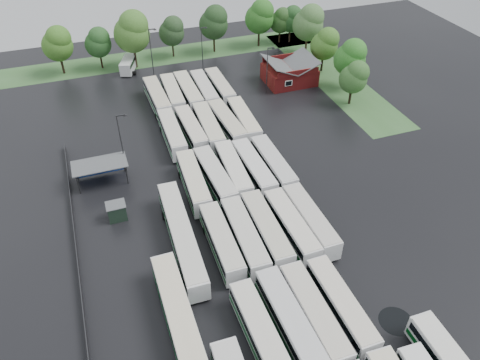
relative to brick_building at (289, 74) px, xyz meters
name	(u,v)px	position (x,y,z in m)	size (l,w,h in m)	color
ground	(256,252)	(-24.00, -42.77, -1.87)	(160.00, 160.00, 0.00)	black
brick_building	(289,74)	(0.00, 0.00, 0.00)	(10.07, 8.60, 5.39)	maroon
wash_shed	(100,165)	(-41.20, -20.74, 1.12)	(8.20, 4.20, 3.58)	#2D2D30
utility_hut	(117,211)	(-40.20, -30.17, -0.55)	(2.70, 2.20, 2.62)	black
grass_strip_north	(164,56)	(-22.00, 22.03, -1.86)	(80.00, 10.00, 0.01)	#37622F
grass_strip_east	(331,75)	(10.00, 0.03, -1.86)	(10.00, 50.00, 0.01)	#37622F
west_fence	(76,248)	(-46.20, -34.77, -1.27)	(0.10, 50.00, 1.20)	#2D2D30
bus_r1c0	(260,333)	(-28.49, -55.42, 0.06)	(2.87, 12.59, 3.49)	silver
bus_r1c1	(289,321)	(-25.00, -55.18, 0.15)	(3.04, 13.22, 3.67)	silver
bus_r1c2	(314,315)	(-22.10, -55.29, 0.13)	(2.82, 13.06, 3.63)	silver
bus_r1c3	(341,305)	(-18.66, -55.17, 0.06)	(2.74, 12.57, 3.50)	silver
bus_r2c0	(221,242)	(-28.30, -41.29, 0.06)	(2.90, 12.63, 3.50)	silver
bus_r2c1	(245,237)	(-25.21, -41.53, 0.13)	(3.13, 13.08, 3.62)	silver
bus_r2c2	(266,230)	(-22.08, -41.35, 0.15)	(3.04, 13.20, 3.66)	silver
bus_r2c3	(291,226)	(-18.65, -41.74, 0.09)	(2.90, 12.83, 3.56)	silver
bus_r2c4	(310,220)	(-15.78, -41.57, 0.09)	(2.81, 12.81, 3.56)	silver
bus_r3c0	(193,182)	(-28.50, -28.26, 0.10)	(3.28, 12.98, 3.58)	silver
bus_r3c1	(215,177)	(-25.11, -28.19, 0.10)	(3.31, 12.98, 3.58)	silver
bus_r3c2	(233,171)	(-22.02, -27.69, 0.09)	(3.31, 12.91, 3.56)	silver
bus_r3c3	(254,169)	(-18.84, -28.21, 0.10)	(2.95, 12.89, 3.58)	silver
bus_r3c4	(273,165)	(-15.60, -28.25, 0.10)	(2.84, 12.86, 3.57)	silver
bus_r4c0	(172,134)	(-28.45, -14.27, 0.08)	(2.95, 12.76, 3.54)	silver
bus_r4c1	(191,130)	(-25.04, -14.10, 0.05)	(2.92, 12.56, 3.48)	silver
bus_r4c2	(209,127)	(-22.03, -14.51, 0.14)	(3.27, 13.22, 3.65)	silver
bus_r4c3	(227,123)	(-18.62, -14.33, 0.11)	(3.40, 13.04, 3.60)	silver
bus_r4c4	(244,121)	(-15.42, -14.41, 0.08)	(3.17, 12.83, 3.54)	silver
bus_r5c0	(157,98)	(-28.29, -1.05, 0.13)	(3.00, 13.10, 3.63)	silver
bus_r5c1	(173,94)	(-25.13, -0.55, 0.07)	(3.13, 12.72, 3.52)	silver
bus_r5c2	(188,92)	(-22.06, -0.90, 0.15)	(2.83, 13.17, 3.67)	silver
bus_r5c3	(204,90)	(-18.86, -0.99, 0.08)	(2.97, 12.77, 3.54)	silver
bus_r5c4	(220,87)	(-15.57, -0.89, 0.05)	(2.68, 12.53, 3.49)	silver
artic_bus_west_b	(182,236)	(-32.91, -38.69, 0.13)	(3.37, 19.52, 3.61)	silver
artic_bus_west_c	(183,329)	(-36.21, -52.27, 0.17)	(2.82, 19.82, 3.68)	silver
minibus	(128,64)	(-31.10, 16.67, -0.30)	(4.56, 6.89, 2.83)	silver
tree_north_0	(58,43)	(-44.47, 20.29, 4.99)	(6.44, 6.44, 10.66)	black
tree_north_1	(98,42)	(-36.27, 20.17, 4.16)	(5.65, 5.65, 9.37)	black
tree_north_2	(132,31)	(-28.96, 18.09, 6.39)	(7.75, 7.75, 12.84)	#342118
tree_north_3	(172,31)	(-19.85, 20.91, 4.27)	(5.76, 5.76, 9.54)	#34271C
tree_north_4	(214,22)	(-10.03, 20.32, 5.25)	(6.68, 6.68, 11.06)	black
tree_north_5	(260,16)	(1.15, 19.91, 5.38)	(6.80, 6.80, 11.26)	black
tree_north_6	(281,20)	(6.75, 20.29, 3.65)	(5.18, 5.18, 8.58)	black
tree_east_0	(355,77)	(7.62, -12.46, 3.88)	(5.43, 5.40, 8.94)	black
tree_east_1	(351,57)	(10.16, -6.41, 4.93)	(6.38, 6.38, 10.57)	black
tree_east_2	(325,44)	(9.14, 2.35, 4.45)	(5.93, 5.93, 9.82)	black
tree_east_3	(309,22)	(9.86, 11.84, 5.65)	(7.05, 7.05, 11.68)	#38261C
tree_east_4	(291,19)	(9.15, 19.67, 3.92)	(5.43, 5.43, 8.99)	black
lamp_post_ne	(268,67)	(-6.18, -2.71, 3.70)	(1.48, 0.29, 9.58)	#2D2D30
lamp_post_nw	(122,140)	(-37.19, -19.62, 4.16)	(1.60, 0.31, 10.38)	#2D2D30
lamp_post_back_w	(152,51)	(-26.46, 10.84, 4.50)	(1.69, 0.33, 10.97)	#2D2D30
lamp_post_back_e	(202,45)	(-15.11, 12.75, 3.46)	(1.41, 0.27, 9.17)	#2D2D30
puddle_2	(179,278)	(-34.70, -43.58, -1.86)	(5.86, 5.86, 0.01)	black
puddle_3	(280,240)	(-20.20, -41.94, -1.86)	(3.74, 3.74, 0.01)	black
puddle_4	(396,321)	(-12.86, -58.04, -1.86)	(3.95, 3.95, 0.01)	black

